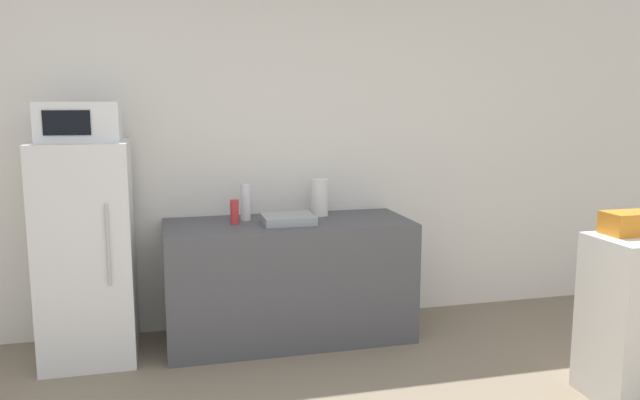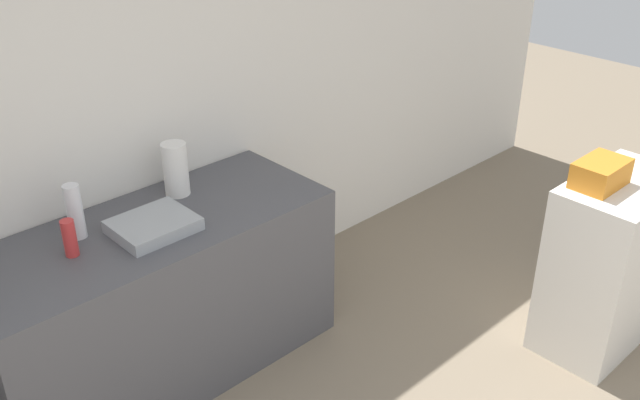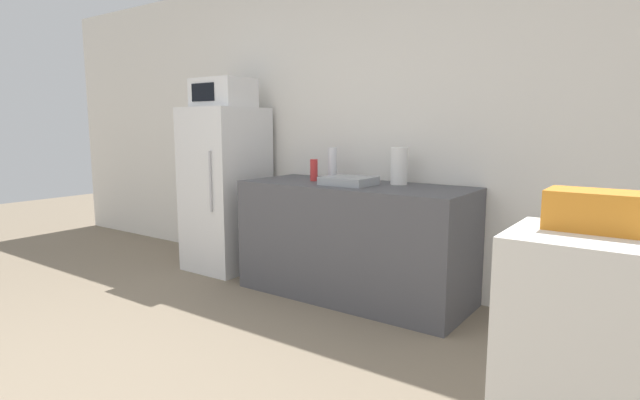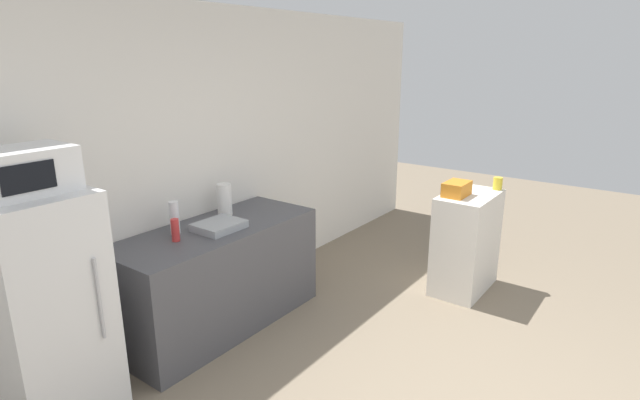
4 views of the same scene
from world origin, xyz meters
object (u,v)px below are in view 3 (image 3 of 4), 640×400
(paper_towel_roll, at_px, (399,166))
(microwave, at_px, (223,93))
(bottle_tall, at_px, (333,164))
(bottle_short, at_px, (314,170))
(basket, at_px, (594,210))
(refrigerator, at_px, (226,189))

(paper_towel_roll, bearing_deg, microwave, -173.54)
(bottle_tall, xyz_separation_m, bottle_short, (-0.09, -0.12, -0.04))
(basket, relative_size, paper_towel_roll, 1.04)
(basket, bearing_deg, refrigerator, 157.04)
(bottle_tall, bearing_deg, bottle_short, -127.17)
(bottle_short, bearing_deg, refrigerator, -179.29)
(bottle_tall, distance_m, basket, 2.48)
(microwave, bearing_deg, bottle_short, 0.79)
(microwave, xyz_separation_m, paper_towel_roll, (1.63, 0.19, -0.58))
(refrigerator, height_order, paper_towel_roll, refrigerator)
(basket, bearing_deg, bottle_short, 147.94)
(microwave, height_order, basket, microwave)
(bottle_short, bearing_deg, paper_towel_roll, 14.69)
(refrigerator, height_order, bottle_tall, refrigerator)
(bottle_tall, relative_size, bottle_short, 1.52)
(bottle_short, height_order, basket, basket)
(microwave, xyz_separation_m, bottle_short, (0.98, 0.01, -0.63))
(bottle_tall, height_order, paper_towel_roll, paper_towel_roll)
(bottle_tall, xyz_separation_m, paper_towel_roll, (0.56, 0.05, 0.01))
(bottle_short, xyz_separation_m, basket, (2.11, -1.32, 0.07))
(refrigerator, height_order, basket, refrigerator)
(microwave, distance_m, bottle_short, 1.16)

